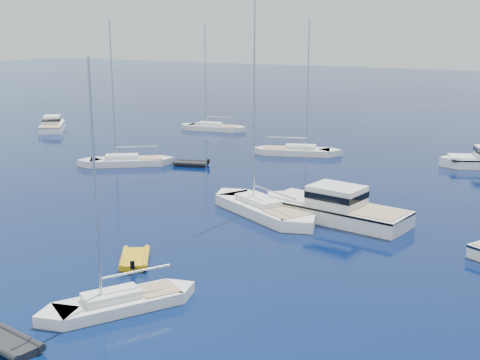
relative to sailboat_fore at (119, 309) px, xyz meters
name	(u,v)px	position (x,y,z in m)	size (l,w,h in m)	color
ground	(48,323)	(-1.91, -2.86, 0.00)	(400.00, 400.00, 0.00)	#082050
motor_cruiser_centre	(333,219)	(3.67, 19.48, 0.00)	(3.76, 12.27, 3.22)	silver
motor_cruiser_far_l	(53,130)	(-45.09, 39.84, 0.00)	(2.89, 9.44, 2.48)	white
sailboat_fore	(119,309)	(0.00, 0.00, 0.00)	(2.26, 8.70, 12.78)	silver
sailboat_mid_r	(263,214)	(-1.37, 18.10, 0.00)	(3.13, 12.04, 17.70)	white
sailboat_mid_l	(126,165)	(-21.49, 26.72, 0.00)	(2.65, 10.18, 14.97)	silver
sailboat_centre	(297,155)	(-8.65, 40.23, 0.00)	(2.66, 10.24, 15.06)	silver
sailboat_far_l	(213,130)	(-25.73, 50.21, 0.00)	(2.58, 9.91, 14.56)	white
tender_yellow	(135,262)	(-3.37, 5.45, 0.00)	(1.97, 3.59, 0.95)	#C9980B
tender_grey_near	(9,348)	(-1.55, -5.47, 0.00)	(1.89, 3.39, 0.95)	black
tender_grey_far	(191,165)	(-15.59, 29.77, 0.00)	(1.98, 3.61, 0.95)	black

